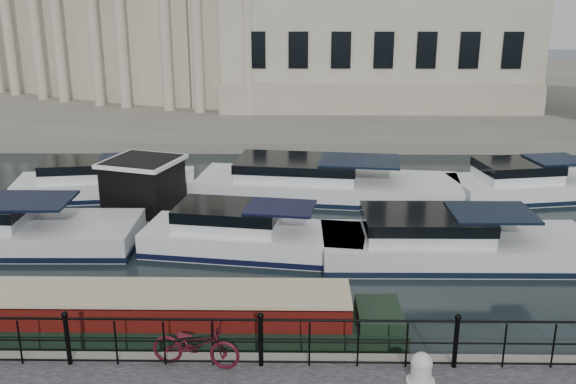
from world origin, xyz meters
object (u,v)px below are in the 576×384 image
(bicycle, at_px, (196,345))
(harbour_hut, at_px, (144,190))
(narrowboat, at_px, (133,322))
(mooring_bollard, at_px, (421,369))

(bicycle, xyz_separation_m, harbour_hut, (-3.59, 10.96, -0.09))
(narrowboat, height_order, harbour_hut, harbour_hut)
(bicycle, height_order, narrowboat, bicycle)
(narrowboat, relative_size, harbour_hut, 3.16)
(narrowboat, bearing_deg, mooring_bollard, -22.54)
(bicycle, height_order, mooring_bollard, bicycle)
(bicycle, bearing_deg, narrowboat, 50.46)
(mooring_bollard, relative_size, harbour_hut, 0.16)
(bicycle, distance_m, harbour_hut, 11.53)
(harbour_hut, bearing_deg, bicycle, -54.27)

